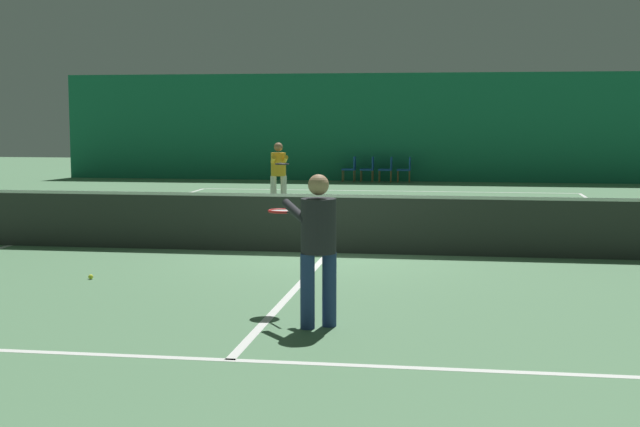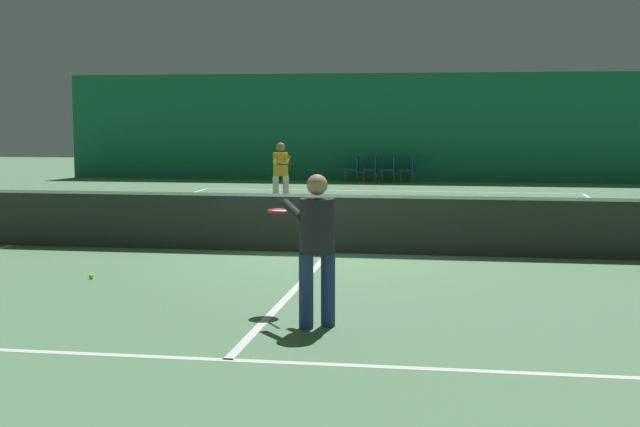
{
  "view_description": "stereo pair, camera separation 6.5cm",
  "coord_description": "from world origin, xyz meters",
  "px_view_note": "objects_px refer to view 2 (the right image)",
  "views": [
    {
      "loc": [
        2.0,
        -14.07,
        2.21
      ],
      "look_at": [
        0.24,
        -2.53,
        0.92
      ],
      "focal_mm": 50.0,
      "sensor_mm": 36.0,
      "label": 1
    },
    {
      "loc": [
        2.06,
        -14.06,
        2.21
      ],
      "look_at": [
        0.24,
        -2.53,
        0.92
      ],
      "focal_mm": 50.0,
      "sensor_mm": 36.0,
      "label": 2
    }
  ],
  "objects_px": {
    "tennis_ball": "(91,277)",
    "courtside_chair_3": "(409,168)",
    "player_far": "(281,170)",
    "courtside_chair_0": "(354,167)",
    "player_near": "(315,238)",
    "courtside_chair_1": "(372,167)",
    "tennis_net": "(330,221)",
    "courtside_chair_2": "(391,168)"
  },
  "relations": [
    {
      "from": "player_near",
      "to": "tennis_ball",
      "type": "relative_size",
      "value": 24.37
    },
    {
      "from": "tennis_net",
      "to": "courtside_chair_3",
      "type": "bearing_deg",
      "value": 88.5
    },
    {
      "from": "player_far",
      "to": "tennis_ball",
      "type": "relative_size",
      "value": 23.65
    },
    {
      "from": "player_far",
      "to": "courtside_chair_0",
      "type": "bearing_deg",
      "value": 158.54
    },
    {
      "from": "courtside_chair_1",
      "to": "tennis_net",
      "type": "bearing_deg",
      "value": 3.06
    },
    {
      "from": "courtside_chair_0",
      "to": "tennis_net",
      "type": "bearing_deg",
      "value": 5.33
    },
    {
      "from": "player_far",
      "to": "player_near",
      "type": "bearing_deg",
      "value": -3.25
    },
    {
      "from": "player_near",
      "to": "courtside_chair_3",
      "type": "xyz_separation_m",
      "value": [
        -0.18,
        20.31,
        -0.45
      ]
    },
    {
      "from": "player_near",
      "to": "courtside_chair_3",
      "type": "distance_m",
      "value": 20.32
    },
    {
      "from": "tennis_ball",
      "to": "courtside_chair_3",
      "type": "bearing_deg",
      "value": 79.77
    },
    {
      "from": "player_far",
      "to": "courtside_chair_0",
      "type": "height_order",
      "value": "player_far"
    },
    {
      "from": "tennis_net",
      "to": "courtside_chair_0",
      "type": "xyz_separation_m",
      "value": [
        -1.43,
        15.32,
        -0.03
      ]
    },
    {
      "from": "player_near",
      "to": "courtside_chair_1",
      "type": "height_order",
      "value": "player_near"
    },
    {
      "from": "courtside_chair_2",
      "to": "courtside_chair_3",
      "type": "bearing_deg",
      "value": 90.0
    },
    {
      "from": "tennis_net",
      "to": "courtside_chair_2",
      "type": "distance_m",
      "value": 15.32
    },
    {
      "from": "player_near",
      "to": "courtside_chair_3",
      "type": "height_order",
      "value": "player_near"
    },
    {
      "from": "courtside_chair_2",
      "to": "courtside_chair_3",
      "type": "relative_size",
      "value": 1.0
    },
    {
      "from": "courtside_chair_3",
      "to": "tennis_ball",
      "type": "height_order",
      "value": "courtside_chair_3"
    },
    {
      "from": "player_near",
      "to": "courtside_chair_0",
      "type": "distance_m",
      "value": 20.42
    },
    {
      "from": "courtside_chair_2",
      "to": "tennis_ball",
      "type": "distance_m",
      "value": 18.3
    },
    {
      "from": "courtside_chair_0",
      "to": "tennis_ball",
      "type": "bearing_deg",
      "value": -4.54
    },
    {
      "from": "tennis_net",
      "to": "courtside_chair_0",
      "type": "relative_size",
      "value": 14.29
    },
    {
      "from": "player_near",
      "to": "player_far",
      "type": "height_order",
      "value": "player_near"
    },
    {
      "from": "courtside_chair_3",
      "to": "courtside_chair_1",
      "type": "bearing_deg",
      "value": -90.0
    },
    {
      "from": "courtside_chair_1",
      "to": "tennis_ball",
      "type": "relative_size",
      "value": 12.73
    },
    {
      "from": "courtside_chair_0",
      "to": "courtside_chair_2",
      "type": "bearing_deg",
      "value": 90.0
    },
    {
      "from": "courtside_chair_1",
      "to": "courtside_chair_3",
      "type": "relative_size",
      "value": 1.0
    },
    {
      "from": "courtside_chair_1",
      "to": "courtside_chair_0",
      "type": "bearing_deg",
      "value": -90.0
    },
    {
      "from": "player_near",
      "to": "tennis_ball",
      "type": "distance_m",
      "value": 4.2
    },
    {
      "from": "player_far",
      "to": "courtside_chair_0",
      "type": "relative_size",
      "value": 1.86
    },
    {
      "from": "courtside_chair_0",
      "to": "courtside_chair_2",
      "type": "relative_size",
      "value": 1.0
    },
    {
      "from": "tennis_ball",
      "to": "courtside_chair_1",
      "type": "bearing_deg",
      "value": 83.55
    },
    {
      "from": "player_near",
      "to": "courtside_chair_1",
      "type": "distance_m",
      "value": 20.37
    },
    {
      "from": "courtside_chair_0",
      "to": "courtside_chair_1",
      "type": "relative_size",
      "value": 1.0
    },
    {
      "from": "courtside_chair_1",
      "to": "player_near",
      "type": "bearing_deg",
      "value": 3.94
    },
    {
      "from": "tennis_net",
      "to": "courtside_chair_0",
      "type": "height_order",
      "value": "tennis_net"
    },
    {
      "from": "courtside_chair_3",
      "to": "tennis_ball",
      "type": "xyz_separation_m",
      "value": [
        -3.27,
        -18.1,
        -0.45
      ]
    },
    {
      "from": "courtside_chair_0",
      "to": "player_near",
      "type": "bearing_deg",
      "value": 5.65
    },
    {
      "from": "courtside_chair_2",
      "to": "courtside_chair_0",
      "type": "bearing_deg",
      "value": -90.0
    },
    {
      "from": "player_far",
      "to": "tennis_ball",
      "type": "distance_m",
      "value": 9.65
    },
    {
      "from": "player_far",
      "to": "courtside_chair_2",
      "type": "height_order",
      "value": "player_far"
    },
    {
      "from": "courtside_chair_1",
      "to": "courtside_chair_3",
      "type": "xyz_separation_m",
      "value": [
        1.22,
        0.0,
        0.0
      ]
    }
  ]
}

